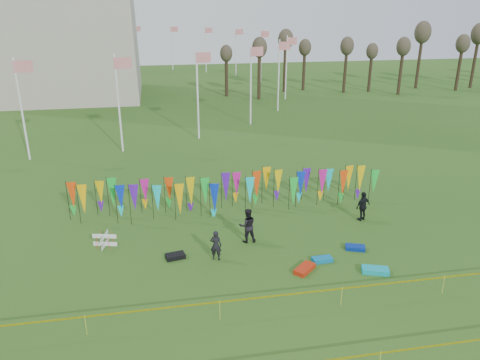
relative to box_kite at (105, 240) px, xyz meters
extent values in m
plane|color=#275217|center=(6.85, -4.12, -0.35)|extent=(160.00, 160.00, 0.00)
cylinder|color=white|center=(20.85, 43.88, 3.65)|extent=(0.16, 0.16, 8.00)
plane|color=red|center=(21.45, 43.88, 6.95)|extent=(1.40, 0.00, 1.40)
cylinder|color=white|center=(19.89, 51.13, 3.65)|extent=(0.16, 0.16, 8.00)
plane|color=red|center=(20.49, 51.13, 6.95)|extent=(1.40, 0.00, 1.40)
cylinder|color=white|center=(17.10, 57.88, 3.65)|extent=(0.16, 0.16, 8.00)
plane|color=red|center=(17.70, 57.88, 6.95)|extent=(1.40, 0.00, 1.40)
cylinder|color=white|center=(12.65, 63.68, 3.65)|extent=(0.16, 0.16, 8.00)
plane|color=red|center=(13.25, 63.68, 6.95)|extent=(1.40, 0.00, 1.40)
cylinder|color=white|center=(6.85, 68.13, 3.65)|extent=(0.16, 0.16, 8.00)
plane|color=red|center=(7.45, 68.13, 6.95)|extent=(1.40, 0.00, 1.40)
cylinder|color=white|center=(0.10, 70.93, 3.65)|extent=(0.16, 0.16, 8.00)
plane|color=red|center=(0.70, 70.93, 6.95)|extent=(1.40, 0.00, 1.40)
cylinder|color=white|center=(-7.15, 71.88, 3.65)|extent=(0.16, 0.16, 8.00)
plane|color=red|center=(-6.55, 71.88, 6.95)|extent=(1.40, 0.00, 1.40)
cylinder|color=white|center=(-14.40, 70.93, 3.65)|extent=(0.16, 0.16, 8.00)
plane|color=red|center=(-13.80, 70.93, 6.95)|extent=(1.40, 0.00, 1.40)
cylinder|color=white|center=(-21.15, 68.13, 3.65)|extent=(0.16, 0.16, 8.00)
plane|color=red|center=(-20.55, 68.13, 6.95)|extent=(1.40, 0.00, 1.40)
cylinder|color=white|center=(-7.15, 15.88, 3.65)|extent=(0.16, 0.16, 8.00)
plane|color=red|center=(-6.55, 15.88, 6.95)|extent=(1.40, 0.00, 1.40)
cylinder|color=white|center=(0.10, 16.84, 3.65)|extent=(0.16, 0.16, 8.00)
plane|color=red|center=(0.70, 16.84, 6.95)|extent=(1.40, 0.00, 1.40)
cylinder|color=white|center=(6.85, 19.63, 3.65)|extent=(0.16, 0.16, 8.00)
plane|color=red|center=(7.45, 19.63, 6.95)|extent=(1.40, 0.00, 1.40)
cylinder|color=white|center=(12.65, 24.08, 3.65)|extent=(0.16, 0.16, 8.00)
plane|color=red|center=(13.25, 24.08, 6.95)|extent=(1.40, 0.00, 1.40)
cylinder|color=white|center=(17.10, 29.88, 3.65)|extent=(0.16, 0.16, 8.00)
plane|color=red|center=(17.70, 29.88, 6.95)|extent=(1.40, 0.00, 1.40)
cylinder|color=white|center=(19.89, 36.64, 3.65)|extent=(0.16, 0.16, 8.00)
plane|color=red|center=(20.49, 36.64, 6.95)|extent=(1.40, 0.00, 1.40)
cylinder|color=black|center=(-2.15, 3.23, 0.78)|extent=(0.03, 0.03, 2.27)
cone|color=#EF420D|center=(-1.87, 3.23, 1.03)|extent=(0.64, 0.64, 1.60)
cylinder|color=black|center=(-1.48, 3.23, 0.78)|extent=(0.03, 0.03, 2.27)
cone|color=#FFB308|center=(-1.20, 3.23, 1.03)|extent=(0.64, 0.64, 1.60)
cylinder|color=black|center=(-0.82, 3.23, 0.78)|extent=(0.03, 0.03, 2.27)
cone|color=#E3BB0B|center=(-0.54, 3.23, 1.03)|extent=(0.64, 0.64, 1.60)
cylinder|color=black|center=(-0.15, 3.23, 0.78)|extent=(0.03, 0.03, 2.27)
cone|color=green|center=(0.13, 3.23, 1.03)|extent=(0.64, 0.64, 1.60)
cylinder|color=black|center=(0.52, 3.23, 0.78)|extent=(0.03, 0.03, 2.27)
cone|color=#0B2FC8|center=(0.80, 3.23, 1.03)|extent=(0.64, 0.64, 1.60)
cylinder|color=black|center=(1.18, 3.23, 0.78)|extent=(0.03, 0.03, 2.27)
cone|color=#5514B3|center=(1.46, 3.23, 1.03)|extent=(0.64, 0.64, 1.60)
cylinder|color=black|center=(1.85, 3.23, 0.78)|extent=(0.03, 0.03, 2.27)
cone|color=#CF1790|center=(2.13, 3.23, 1.03)|extent=(0.64, 0.64, 1.60)
cylinder|color=black|center=(2.52, 3.23, 0.78)|extent=(0.03, 0.03, 2.27)
cone|color=#0ED1D6|center=(2.80, 3.23, 1.03)|extent=(0.64, 0.64, 1.60)
cylinder|color=black|center=(3.18, 3.23, 0.78)|extent=(0.03, 0.03, 2.27)
cone|color=#EF420D|center=(3.46, 3.23, 1.03)|extent=(0.64, 0.64, 1.60)
cylinder|color=black|center=(3.85, 3.23, 0.78)|extent=(0.03, 0.03, 2.27)
cone|color=#FFB308|center=(4.13, 3.23, 1.03)|extent=(0.64, 0.64, 1.60)
cylinder|color=black|center=(4.52, 3.23, 0.78)|extent=(0.03, 0.03, 2.27)
cone|color=#E3BB0B|center=(4.80, 3.23, 1.03)|extent=(0.64, 0.64, 1.60)
cylinder|color=black|center=(5.18, 3.23, 0.78)|extent=(0.03, 0.03, 2.27)
cone|color=green|center=(5.46, 3.23, 1.03)|extent=(0.64, 0.64, 1.60)
cylinder|color=black|center=(5.85, 3.23, 0.78)|extent=(0.03, 0.03, 2.27)
cone|color=#0B2FC8|center=(6.13, 3.23, 1.03)|extent=(0.64, 0.64, 1.60)
cylinder|color=black|center=(6.52, 3.23, 0.78)|extent=(0.03, 0.03, 2.27)
cone|color=#5514B3|center=(6.80, 3.23, 1.03)|extent=(0.64, 0.64, 1.60)
cylinder|color=black|center=(7.18, 3.23, 0.78)|extent=(0.03, 0.03, 2.27)
cone|color=#CF1790|center=(7.46, 3.23, 1.03)|extent=(0.64, 0.64, 1.60)
cylinder|color=black|center=(7.85, 3.23, 0.78)|extent=(0.03, 0.03, 2.27)
cone|color=#0ED1D6|center=(8.13, 3.23, 1.03)|extent=(0.64, 0.64, 1.60)
cylinder|color=black|center=(8.52, 3.23, 0.78)|extent=(0.03, 0.03, 2.27)
cone|color=#EF420D|center=(8.80, 3.23, 1.03)|extent=(0.64, 0.64, 1.60)
cylinder|color=black|center=(9.18, 3.23, 0.78)|extent=(0.03, 0.03, 2.27)
cone|color=#FFB308|center=(9.46, 3.23, 1.03)|extent=(0.64, 0.64, 1.60)
cylinder|color=black|center=(9.85, 3.23, 0.78)|extent=(0.03, 0.03, 2.27)
cone|color=#E3BB0B|center=(10.13, 3.23, 1.03)|extent=(0.64, 0.64, 1.60)
cylinder|color=black|center=(10.52, 3.23, 0.78)|extent=(0.03, 0.03, 2.27)
cone|color=green|center=(10.80, 3.23, 1.03)|extent=(0.64, 0.64, 1.60)
cylinder|color=black|center=(11.18, 3.23, 0.78)|extent=(0.03, 0.03, 2.27)
cone|color=#0B2FC8|center=(11.46, 3.23, 1.03)|extent=(0.64, 0.64, 1.60)
cylinder|color=black|center=(11.85, 3.23, 0.78)|extent=(0.03, 0.03, 2.27)
cone|color=#5514B3|center=(12.13, 3.23, 1.03)|extent=(0.64, 0.64, 1.60)
cylinder|color=black|center=(12.52, 3.23, 0.78)|extent=(0.03, 0.03, 2.27)
cone|color=#CF1790|center=(12.80, 3.23, 1.03)|extent=(0.64, 0.64, 1.60)
cylinder|color=black|center=(13.18, 3.23, 0.78)|extent=(0.03, 0.03, 2.27)
cone|color=#0ED1D6|center=(13.46, 3.23, 1.03)|extent=(0.64, 0.64, 1.60)
cylinder|color=black|center=(13.85, 3.23, 0.78)|extent=(0.03, 0.03, 2.27)
cone|color=#EF420D|center=(14.13, 3.23, 1.03)|extent=(0.64, 0.64, 1.60)
cylinder|color=black|center=(14.52, 3.23, 0.78)|extent=(0.03, 0.03, 2.27)
cone|color=#FFB308|center=(14.80, 3.23, 1.03)|extent=(0.64, 0.64, 1.60)
cylinder|color=black|center=(15.18, 3.23, 0.78)|extent=(0.03, 0.03, 2.27)
cone|color=#E3BB0B|center=(15.46, 3.23, 1.03)|extent=(0.64, 0.64, 1.60)
cylinder|color=black|center=(15.85, 3.23, 0.78)|extent=(0.03, 0.03, 2.27)
cone|color=green|center=(16.13, 3.23, 1.03)|extent=(0.64, 0.64, 1.60)
cube|color=#E4DE04|center=(6.85, -7.00, 0.47)|extent=(26.00, 0.01, 0.08)
cylinder|color=gold|center=(-0.15, -7.00, 0.10)|extent=(0.02, 0.02, 0.90)
cylinder|color=gold|center=(4.85, -7.00, 0.10)|extent=(0.02, 0.02, 0.90)
cylinder|color=gold|center=(9.85, -7.00, 0.10)|extent=(0.02, 0.02, 0.90)
cylinder|color=gold|center=(14.85, -7.00, 0.10)|extent=(0.02, 0.02, 0.90)
cylinder|color=#372B1B|center=(12.85, 39.88, 2.85)|extent=(0.44, 0.44, 6.40)
ellipsoid|color=#453D2E|center=(12.85, 39.88, 6.21)|extent=(1.92, 1.92, 2.56)
cylinder|color=#372B1B|center=(16.85, 39.88, 2.85)|extent=(0.44, 0.44, 6.40)
ellipsoid|color=#453D2E|center=(16.85, 39.88, 6.21)|extent=(1.92, 1.92, 2.56)
cylinder|color=#372B1B|center=(20.85, 39.88, 2.85)|extent=(0.44, 0.44, 6.40)
ellipsoid|color=#453D2E|center=(20.85, 39.88, 6.21)|extent=(1.92, 1.92, 2.56)
cylinder|color=#372B1B|center=(24.85, 39.88, 2.85)|extent=(0.44, 0.44, 6.40)
ellipsoid|color=#453D2E|center=(24.85, 39.88, 6.21)|extent=(1.92, 1.92, 2.56)
cylinder|color=#372B1B|center=(28.85, 39.88, 2.85)|extent=(0.44, 0.44, 6.40)
ellipsoid|color=#453D2E|center=(28.85, 39.88, 6.21)|extent=(1.92, 1.92, 2.56)
cylinder|color=#372B1B|center=(32.85, 39.88, 2.85)|extent=(0.44, 0.44, 6.40)
ellipsoid|color=#453D2E|center=(32.85, 39.88, 6.21)|extent=(1.92, 1.92, 2.56)
cylinder|color=#372B1B|center=(36.85, 39.88, 2.85)|extent=(0.44, 0.44, 6.40)
ellipsoid|color=#453D2E|center=(36.85, 39.88, 6.21)|extent=(1.92, 1.92, 2.56)
cylinder|color=#372B1B|center=(40.85, 39.88, 2.85)|extent=(0.44, 0.44, 6.40)
ellipsoid|color=#453D2E|center=(40.85, 39.88, 6.21)|extent=(1.92, 1.92, 2.56)
cylinder|color=#372B1B|center=(44.85, 39.88, 2.85)|extent=(0.44, 0.44, 6.40)
ellipsoid|color=#453D2E|center=(44.85, 39.88, 6.21)|extent=(1.92, 1.92, 2.56)
cylinder|color=#372B1B|center=(48.85, 39.88, 2.85)|extent=(0.44, 0.44, 6.40)
ellipsoid|color=#453D2E|center=(48.85, 39.88, 6.21)|extent=(1.92, 1.92, 2.56)
cylinder|color=red|center=(-0.31, -0.31, 0.00)|extent=(0.02, 0.02, 0.71)
cylinder|color=red|center=(0.31, -0.31, 0.00)|extent=(0.02, 0.02, 0.71)
cylinder|color=red|center=(-0.31, 0.31, 0.00)|extent=(0.02, 0.02, 0.71)
cylinder|color=red|center=(0.31, 0.31, 0.00)|extent=(0.02, 0.02, 0.71)
imported|color=black|center=(5.45, -2.35, 0.42)|extent=(0.67, 0.58, 1.54)
imported|color=black|center=(7.31, -0.84, 0.58)|extent=(0.92, 0.58, 1.87)
imported|color=black|center=(14.34, 0.51, 0.52)|extent=(1.17, 0.93, 1.75)
cube|color=#0B72AD|center=(10.50, -3.48, -0.26)|extent=(0.99, 0.52, 0.19)
cube|color=#092A95|center=(12.56, -2.67, -0.25)|extent=(1.08, 0.80, 0.20)
cube|color=red|center=(9.39, -4.16, -0.24)|extent=(1.25, 1.21, 0.22)
cube|color=black|center=(3.49, -1.87, -0.24)|extent=(1.02, 0.71, 0.22)
cube|color=#0DACBF|center=(12.58, -4.90, -0.24)|extent=(1.34, 0.95, 0.23)
camera|label=1|loc=(2.95, -22.27, 11.39)|focal=35.00mm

